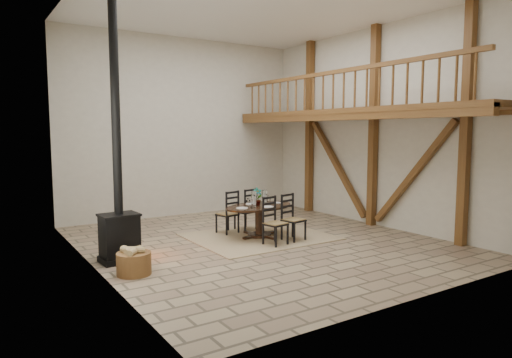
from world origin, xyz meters
TOP-DOWN VIEW (x-y plane):
  - ground at (0.00, 0.00)m, footprint 8.00×8.00m
  - room_shell at (1.19, 0.00)m, footprint 7.02×8.02m
  - rug at (0.23, 0.43)m, footprint 3.00×2.50m
  - dining_table at (0.23, 0.43)m, footprint 1.93×2.11m
  - wood_stove at (-3.00, 0.19)m, footprint 0.72×0.57m
  - log_basket at (-3.03, -0.70)m, footprint 0.57×0.57m
  - log_stack at (-3.00, 0.43)m, footprint 0.42×0.52m

SIDE VIEW (x-z plane):
  - ground at x=0.00m, z-range 0.00..0.00m
  - rug at x=0.23m, z-range 0.00..0.02m
  - log_basket at x=-3.03m, z-range -0.03..0.44m
  - log_stack at x=-3.00m, z-range 0.00..0.46m
  - dining_table at x=0.23m, z-range -0.14..0.98m
  - wood_stove at x=-3.00m, z-range -1.38..3.62m
  - room_shell at x=1.19m, z-range 0.51..5.52m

